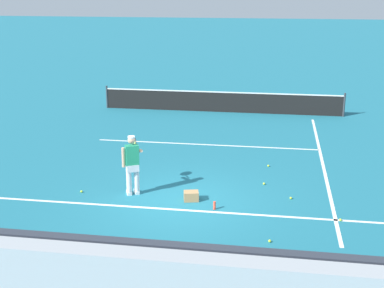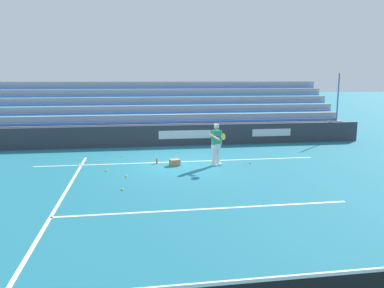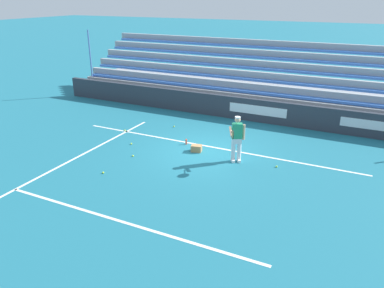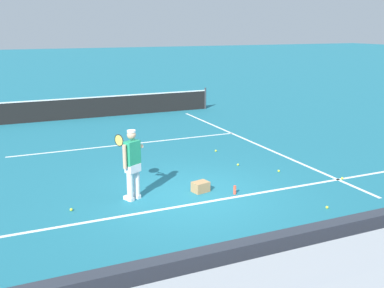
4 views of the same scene
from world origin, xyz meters
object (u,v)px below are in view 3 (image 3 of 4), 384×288
at_px(tennis_ball_by_box, 277,167).
at_px(tennis_ball_far_left, 131,144).
at_px(tennis_ball_midcourt, 174,126).
at_px(water_bottle, 186,142).
at_px(tennis_ball_on_baseline, 133,156).
at_px(tennis_player, 237,139).
at_px(tennis_ball_stray_back, 125,130).
at_px(ball_box_cardboard, 196,148).
at_px(tennis_ball_near_player, 103,173).

bearing_deg(tennis_ball_by_box, tennis_ball_far_left, 4.38).
height_order(tennis_ball_midcourt, water_bottle, water_bottle).
bearing_deg(tennis_ball_on_baseline, tennis_player, -160.05).
relative_size(tennis_ball_on_baseline, tennis_ball_stray_back, 1.00).
xyz_separation_m(tennis_ball_on_baseline, tennis_ball_stray_back, (1.98, -2.25, 0.00)).
bearing_deg(tennis_ball_stray_back, tennis_ball_far_left, 134.16).
distance_m(tennis_ball_far_left, tennis_ball_stray_back, 1.74).
relative_size(ball_box_cardboard, tennis_ball_midcourt, 6.06).
height_order(tennis_player, tennis_ball_on_baseline, tennis_player).
xyz_separation_m(ball_box_cardboard, tennis_ball_on_baseline, (1.95, 1.52, -0.10)).
distance_m(tennis_ball_midcourt, water_bottle, 2.23).
bearing_deg(tennis_ball_far_left, tennis_ball_midcourt, -101.09).
distance_m(ball_box_cardboard, tennis_ball_stray_back, 3.99).
bearing_deg(tennis_ball_midcourt, tennis_ball_by_box, 157.44).
distance_m(tennis_player, tennis_ball_on_baseline, 3.97).
distance_m(tennis_ball_far_left, tennis_ball_midcourt, 2.74).
xyz_separation_m(tennis_player, tennis_ball_on_baseline, (3.65, 1.32, -0.86)).
xyz_separation_m(ball_box_cardboard, tennis_ball_by_box, (-3.19, 0.07, -0.10)).
height_order(ball_box_cardboard, tennis_ball_midcourt, ball_box_cardboard).
bearing_deg(tennis_ball_stray_back, tennis_player, 170.67).
bearing_deg(tennis_player, tennis_ball_near_player, 38.54).
height_order(tennis_ball_far_left, water_bottle, water_bottle).
bearing_deg(water_bottle, tennis_ball_midcourt, -48.27).
bearing_deg(tennis_ball_by_box, ball_box_cardboard, -1.23).
height_order(tennis_player, ball_box_cardboard, tennis_player).
bearing_deg(tennis_ball_far_left, tennis_player, -175.85).
relative_size(tennis_ball_on_baseline, tennis_ball_by_box, 1.00).
xyz_separation_m(tennis_ball_midcourt, water_bottle, (-1.49, 1.67, 0.08)).
bearing_deg(tennis_ball_on_baseline, water_bottle, -121.49).
xyz_separation_m(tennis_ball_far_left, tennis_ball_by_box, (-5.91, -0.45, 0.00)).
bearing_deg(tennis_ball_near_player, water_bottle, -109.93).
xyz_separation_m(tennis_ball_near_player, tennis_ball_stray_back, (1.89, -3.90, 0.00)).
bearing_deg(tennis_ball_far_left, tennis_ball_stray_back, -45.84).
bearing_deg(tennis_ball_by_box, tennis_player, 5.07).
bearing_deg(tennis_ball_near_player, tennis_player, -141.46).
relative_size(tennis_player, ball_box_cardboard, 4.29).
xyz_separation_m(ball_box_cardboard, water_bottle, (0.70, -0.50, -0.02)).
bearing_deg(tennis_ball_stray_back, tennis_ball_on_baseline, 131.36).
height_order(ball_box_cardboard, tennis_ball_by_box, ball_box_cardboard).
relative_size(tennis_ball_on_baseline, water_bottle, 0.30).
height_order(tennis_player, tennis_ball_stray_back, tennis_player).
distance_m(tennis_player, tennis_ball_far_left, 4.51).
height_order(tennis_player, tennis_ball_far_left, tennis_player).
relative_size(tennis_ball_near_player, water_bottle, 0.30).
relative_size(ball_box_cardboard, tennis_ball_near_player, 6.06).
bearing_deg(tennis_ball_far_left, ball_box_cardboard, -169.13).
relative_size(tennis_player, tennis_ball_on_baseline, 25.98).
bearing_deg(tennis_ball_near_player, tennis_ball_by_box, -149.27).
xyz_separation_m(tennis_ball_stray_back, tennis_ball_by_box, (-7.12, 0.79, 0.00)).
relative_size(tennis_player, tennis_ball_by_box, 25.98).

